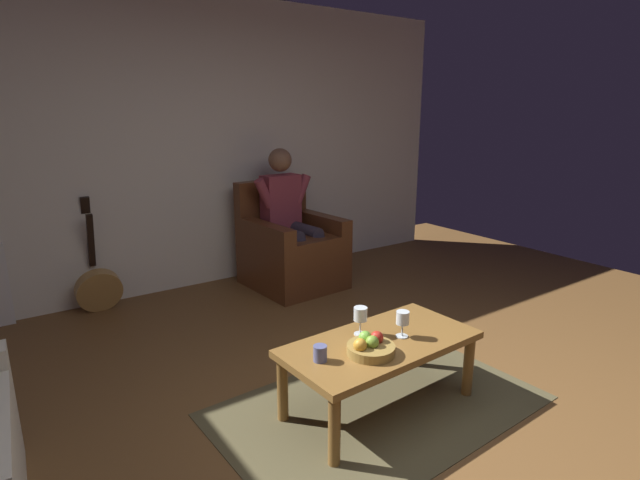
{
  "coord_description": "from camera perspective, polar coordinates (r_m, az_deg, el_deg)",
  "views": [
    {
      "loc": [
        1.66,
        1.28,
        1.64
      ],
      "look_at": [
        -0.31,
        -1.57,
        0.73
      ],
      "focal_mm": 27.96,
      "sensor_mm": 36.0,
      "label": 1
    }
  ],
  "objects": [
    {
      "name": "armchair",
      "position": [
        4.77,
        -3.4,
        -1.22
      ],
      "size": [
        0.81,
        0.88,
        0.98
      ],
      "rotation": [
        0.0,
        0.0,
        0.06
      ],
      "color": "#583019",
      "rests_on": "ground"
    },
    {
      "name": "candle_jar",
      "position": [
        2.57,
        0.02,
        -12.85
      ],
      "size": [
        0.07,
        0.07,
        0.08
      ],
      "primitive_type": "cylinder",
      "color": "slate",
      "rests_on": "coffee_table"
    },
    {
      "name": "rug",
      "position": [
        3.01,
        6.71,
        -18.29
      ],
      "size": [
        1.85,
        1.22,
        0.01
      ],
      "primitive_type": "cube",
      "rotation": [
        0.0,
        0.0,
        0.04
      ],
      "color": "brown",
      "rests_on": "ground"
    },
    {
      "name": "guitar",
      "position": [
        4.55,
        -24.03,
        -4.85
      ],
      "size": [
        0.37,
        0.3,
        0.96
      ],
      "color": "#A97D41",
      "rests_on": "ground"
    },
    {
      "name": "wine_glass_far",
      "position": [
        2.83,
        9.43,
        -8.97
      ],
      "size": [
        0.07,
        0.07,
        0.15
      ],
      "color": "silver",
      "rests_on": "coffee_table"
    },
    {
      "name": "coffee_table",
      "position": [
        2.84,
        6.92,
        -12.38
      ],
      "size": [
        1.13,
        0.59,
        0.41
      ],
      "rotation": [
        0.0,
        0.0,
        0.04
      ],
      "color": "brown",
      "rests_on": "ground"
    },
    {
      "name": "wine_glass_near",
      "position": [
        2.83,
        4.7,
        -8.63
      ],
      "size": [
        0.08,
        0.08,
        0.16
      ],
      "color": "silver",
      "rests_on": "coffee_table"
    },
    {
      "name": "wall_back",
      "position": [
        4.78,
        -14.59,
        10.42
      ],
      "size": [
        5.83,
        0.06,
        2.65
      ],
      "primitive_type": "cube",
      "color": "white",
      "rests_on": "ground"
    },
    {
      "name": "ground_plane",
      "position": [
        2.66,
        15.23,
        -23.96
      ],
      "size": [
        7.6,
        7.6,
        0.0
      ],
      "primitive_type": "plane",
      "color": "brown"
    },
    {
      "name": "person_seated",
      "position": [
        4.7,
        -3.61,
        3.11
      ],
      "size": [
        0.63,
        0.63,
        1.3
      ],
      "rotation": [
        0.0,
        0.0,
        0.06
      ],
      "color": "#903845",
      "rests_on": "ground"
    },
    {
      "name": "fruit_bowl",
      "position": [
        2.65,
        5.76,
        -12.06
      ],
      "size": [
        0.25,
        0.25,
        0.11
      ],
      "color": "olive",
      "rests_on": "coffee_table"
    }
  ]
}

